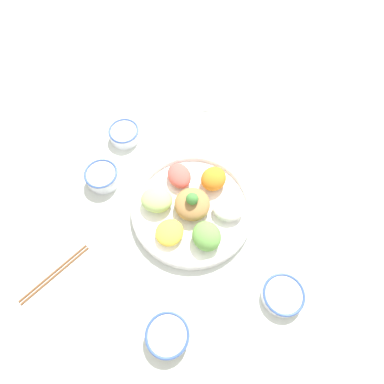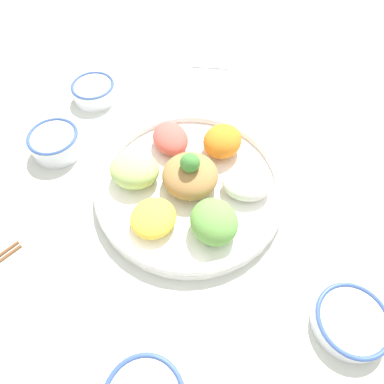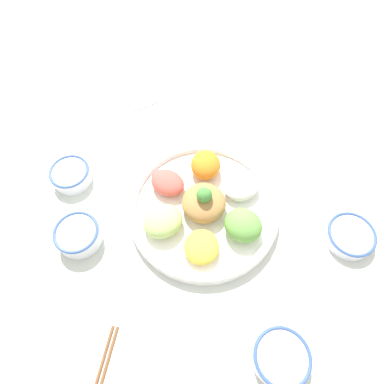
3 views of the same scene
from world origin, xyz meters
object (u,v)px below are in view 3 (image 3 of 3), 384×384
Objects in this scene: sauce_bowl_dark at (281,358)px; rice_bowl_blue at (350,236)px; rice_bowl_plain at (71,174)px; salad_platter at (204,207)px; sauce_bowl_red at (78,235)px; serving_spoon_main at (154,102)px.

rice_bowl_blue is at bearing -68.93° from sauce_bowl_dark.
sauce_bowl_dark is 1.11× the size of rice_bowl_plain.
rice_bowl_blue is 1.00× the size of sauce_bowl_dark.
salad_platter is 0.35m from rice_bowl_blue.
salad_platter is at bearing -136.59° from rice_bowl_plain.
sauce_bowl_red reaches higher than sauce_bowl_dark.
sauce_bowl_red is 0.18m from rice_bowl_plain.
rice_bowl_plain is (0.62, 0.20, 0.00)m from sauce_bowl_dark.
sauce_bowl_red is at bearing 72.89° from salad_platter.
sauce_bowl_red reaches higher than rice_bowl_blue.
sauce_bowl_dark is (-0.12, 0.30, 0.00)m from rice_bowl_blue.
salad_platter is at bearing 47.25° from rice_bowl_blue.
rice_bowl_plain reaches higher than serving_spoon_main.
salad_platter is 3.62× the size of rice_bowl_plain.
salad_platter is at bearing 82.33° from serving_spoon_main.
rice_bowl_blue is at bearing -120.93° from sauce_bowl_red.
salad_platter is 0.36m from rice_bowl_plain.
sauce_bowl_red is at bearing 28.97° from sauce_bowl_dark.
sauce_bowl_red is 1.03× the size of rice_bowl_plain.
sauce_bowl_red is 0.92× the size of rice_bowl_blue.
salad_platter reaches higher than sauce_bowl_red.
sauce_bowl_dark is at bearing 83.71° from serving_spoon_main.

